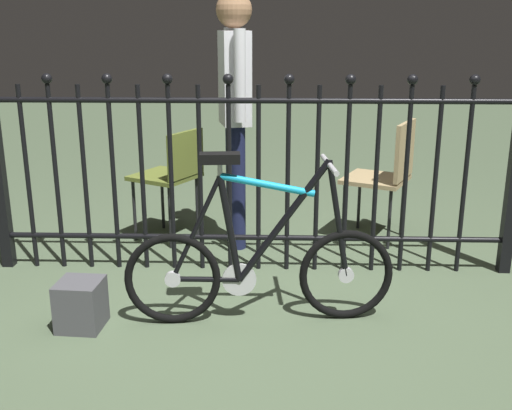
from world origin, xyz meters
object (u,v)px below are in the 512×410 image
chair_tan (388,170)px  person_visitor (235,98)px  chair_olive (173,171)px  display_crate (81,304)px  bicycle (260,264)px

chair_tan → person_visitor: (-1.08, -0.12, 0.52)m
chair_tan → chair_olive: size_ratio=1.08×
chair_tan → display_crate: (-1.80, -1.41, -0.40)m
bicycle → chair_olive: size_ratio=1.74×
display_crate → bicycle: bearing=6.4°
bicycle → chair_olive: bearing=117.3°
chair_olive → person_visitor: size_ratio=0.47×
display_crate → chair_tan: bearing=38.0°
chair_tan → person_visitor: 1.20m
chair_tan → bicycle: bearing=-123.9°
person_visitor → bicycle: bearing=-80.4°
chair_olive → bicycle: bearing=-62.7°
chair_olive → display_crate: chair_olive is taller
chair_tan → display_crate: 2.32m
bicycle → person_visitor: 1.40m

